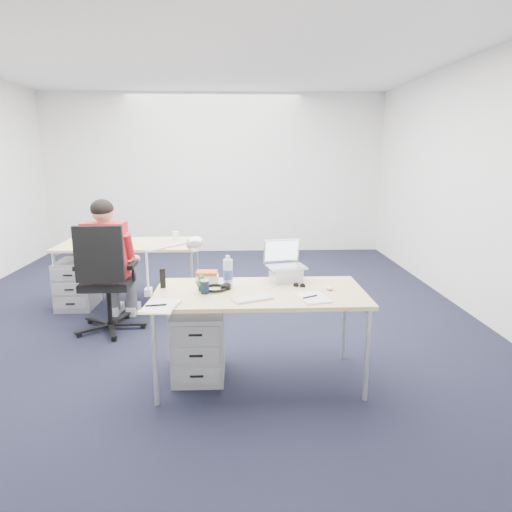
# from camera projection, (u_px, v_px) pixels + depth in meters

# --- Properties ---
(floor) EXTENTS (7.00, 7.00, 0.00)m
(floor) POSITION_uv_depth(u_px,v_px,m) (202.00, 317.00, 5.02)
(floor) COLOR black
(floor) RESTS_ON ground
(room) EXTENTS (6.02, 7.02, 2.80)m
(room) POSITION_uv_depth(u_px,v_px,m) (197.00, 158.00, 4.64)
(room) COLOR silver
(room) RESTS_ON ground
(desk_near) EXTENTS (1.60, 0.80, 0.73)m
(desk_near) POSITION_uv_depth(u_px,v_px,m) (260.00, 297.00, 3.48)
(desk_near) COLOR #D3B87A
(desk_near) RESTS_ON ground
(desk_far) EXTENTS (1.60, 0.80, 0.73)m
(desk_far) POSITION_uv_depth(u_px,v_px,m) (130.00, 247.00, 5.35)
(desk_far) COLOR #D3B87A
(desk_far) RESTS_ON ground
(office_chair) EXTENTS (0.72, 0.72, 1.10)m
(office_chair) POSITION_uv_depth(u_px,v_px,m) (108.00, 301.00, 4.56)
(office_chair) COLOR black
(office_chair) RESTS_ON ground
(seated_person) EXTENTS (0.42, 0.73, 1.32)m
(seated_person) POSITION_uv_depth(u_px,v_px,m) (111.00, 263.00, 4.66)
(seated_person) COLOR red
(seated_person) RESTS_ON ground
(drawer_pedestal_near) EXTENTS (0.40, 0.50, 0.55)m
(drawer_pedestal_near) POSITION_uv_depth(u_px,v_px,m) (199.00, 343.00, 3.64)
(drawer_pedestal_near) COLOR #989A9D
(drawer_pedestal_near) RESTS_ON ground
(drawer_pedestal_far) EXTENTS (0.40, 0.50, 0.55)m
(drawer_pedestal_far) POSITION_uv_depth(u_px,v_px,m) (77.00, 284.00, 5.29)
(drawer_pedestal_far) COLOR #989A9D
(drawer_pedestal_far) RESTS_ON ground
(silver_laptop) EXTENTS (0.35, 0.30, 0.33)m
(silver_laptop) POSITION_uv_depth(u_px,v_px,m) (286.00, 262.00, 3.72)
(silver_laptop) COLOR silver
(silver_laptop) RESTS_ON desk_near
(wireless_keyboard) EXTENTS (0.31, 0.23, 0.01)m
(wireless_keyboard) POSITION_uv_depth(u_px,v_px,m) (253.00, 299.00, 3.27)
(wireless_keyboard) COLOR white
(wireless_keyboard) RESTS_ON desk_near
(computer_mouse) EXTENTS (0.06, 0.09, 0.03)m
(computer_mouse) POSITION_uv_depth(u_px,v_px,m) (330.00, 288.00, 3.51)
(computer_mouse) COLOR white
(computer_mouse) RESTS_ON desk_near
(headphones) EXTENTS (0.28, 0.23, 0.04)m
(headphones) POSITION_uv_depth(u_px,v_px,m) (215.00, 287.00, 3.50)
(headphones) COLOR black
(headphones) RESTS_ON desk_near
(can_koozie) EXTENTS (0.08, 0.08, 0.11)m
(can_koozie) POSITION_uv_depth(u_px,v_px,m) (205.00, 286.00, 3.41)
(can_koozie) COLOR #121F38
(can_koozie) RESTS_ON desk_near
(water_bottle) EXTENTS (0.09, 0.09, 0.25)m
(water_bottle) POSITION_uv_depth(u_px,v_px,m) (228.00, 271.00, 3.57)
(water_bottle) COLOR silver
(water_bottle) RESTS_ON desk_near
(bear_figurine) EXTENTS (0.08, 0.07, 0.13)m
(bear_figurine) POSITION_uv_depth(u_px,v_px,m) (201.00, 282.00, 3.48)
(bear_figurine) COLOR #207820
(bear_figurine) RESTS_ON desk_near
(book_stack) EXTENTS (0.18, 0.14, 0.08)m
(book_stack) POSITION_uv_depth(u_px,v_px,m) (207.00, 276.00, 3.74)
(book_stack) COLOR silver
(book_stack) RESTS_ON desk_near
(cordless_phone) EXTENTS (0.05, 0.04, 0.16)m
(cordless_phone) POSITION_uv_depth(u_px,v_px,m) (163.00, 278.00, 3.54)
(cordless_phone) COLOR black
(cordless_phone) RESTS_ON desk_near
(papers_left) EXTENTS (0.25, 0.33, 0.01)m
(papers_left) POSITION_uv_depth(u_px,v_px,m) (159.00, 307.00, 3.10)
(papers_left) COLOR #F5D68E
(papers_left) RESTS_ON desk_near
(papers_right) EXTENTS (0.24, 0.30, 0.01)m
(papers_right) POSITION_uv_depth(u_px,v_px,m) (312.00, 298.00, 3.29)
(papers_right) COLOR #F5D68E
(papers_right) RESTS_ON desk_near
(sunglasses) EXTENTS (0.11, 0.08, 0.02)m
(sunglasses) POSITION_uv_depth(u_px,v_px,m) (299.00, 286.00, 3.58)
(sunglasses) COLOR black
(sunglasses) RESTS_ON desk_near
(desk_lamp) EXTENTS (0.43, 0.23, 0.46)m
(desk_lamp) POSITION_uv_depth(u_px,v_px,m) (166.00, 265.00, 3.32)
(desk_lamp) COLOR silver
(desk_lamp) RESTS_ON desk_near
(dark_laptop) EXTENTS (0.35, 0.35, 0.21)m
(dark_laptop) POSITION_uv_depth(u_px,v_px,m) (101.00, 237.00, 5.12)
(dark_laptop) COLOR black
(dark_laptop) RESTS_ON desk_far
(far_cup) EXTENTS (0.08, 0.08, 0.11)m
(far_cup) POSITION_uv_depth(u_px,v_px,m) (176.00, 236.00, 5.49)
(far_cup) COLOR white
(far_cup) RESTS_ON desk_far
(far_papers) EXTENTS (0.24, 0.32, 0.01)m
(far_papers) POSITION_uv_depth(u_px,v_px,m) (96.00, 240.00, 5.52)
(far_papers) COLOR white
(far_papers) RESTS_ON desk_far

